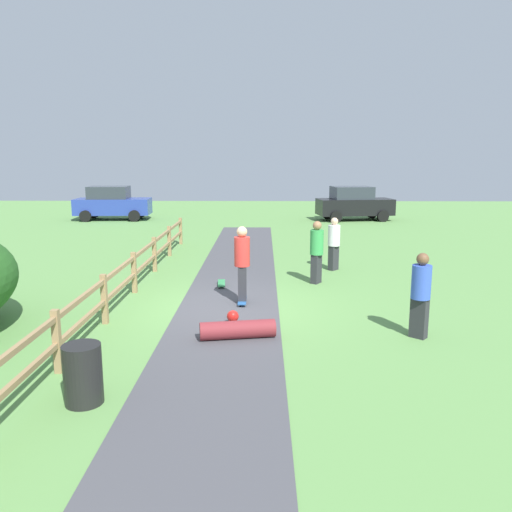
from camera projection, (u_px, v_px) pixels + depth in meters
The scene contains 12 objects.
ground_plane at pixel (229, 307), 12.34m from camera, with size 60.00×60.00×0.00m, color #60934C.
asphalt_path at pixel (229, 307), 12.34m from camera, with size 2.40×28.00×0.02m, color #47474C.
wooden_fence at pixel (121, 280), 12.25m from camera, with size 0.12×18.12×1.10m.
trash_bin at pixel (83, 374), 7.45m from camera, with size 0.56×0.56×0.90m, color black.
skater_riding at pixel (242, 261), 12.39m from camera, with size 0.38×0.80×1.91m.
skater_fallen at pixel (237, 328), 10.19m from camera, with size 1.54×1.29×0.36m.
skateboard_loose at pixel (222, 283), 14.30m from camera, with size 0.26×0.81×0.08m.
bystander_white at pixel (334, 241), 16.20m from camera, with size 0.54×0.54×1.69m.
bystander_blue at pixel (421, 292), 10.08m from camera, with size 0.54×0.54×1.73m.
bystander_green at pixel (317, 249), 14.48m from camera, with size 0.53×0.53×1.80m.
parked_car_black at pixel (354, 203), 28.98m from camera, with size 4.41×2.47×1.92m.
parked_car_blue at pixel (112, 203), 29.19m from camera, with size 4.29×2.19×1.92m.
Camera 1 is at (0.84, -11.86, 3.57)m, focal length 35.80 mm.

